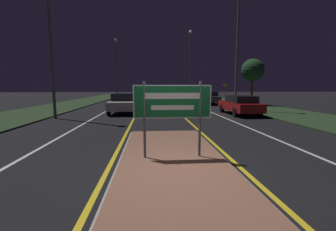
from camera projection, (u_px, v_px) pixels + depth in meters
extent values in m
plane|color=black|center=(175.00, 169.00, 5.46)|extent=(160.00, 160.00, 0.00)
cube|color=#999993|center=(172.00, 159.00, 6.14)|extent=(2.88, 7.35, 0.05)
cube|color=brown|center=(172.00, 158.00, 6.13)|extent=(2.76, 7.23, 0.10)
cube|color=#23381E|center=(68.00, 105.00, 24.48)|extent=(5.00, 100.00, 0.08)
cube|color=#23381E|center=(238.00, 104.00, 25.97)|extent=(5.00, 100.00, 0.08)
cube|color=gold|center=(142.00, 102.00, 30.05)|extent=(0.12, 70.00, 0.01)
cube|color=gold|center=(167.00, 102.00, 30.30)|extent=(0.12, 70.00, 0.01)
cube|color=silver|center=(123.00, 102.00, 29.85)|extent=(0.12, 70.00, 0.01)
cube|color=silver|center=(186.00, 101.00, 30.51)|extent=(0.12, 70.00, 0.01)
cube|color=silver|center=(100.00, 102.00, 29.61)|extent=(0.10, 70.00, 0.01)
cube|color=silver|center=(207.00, 101.00, 30.74)|extent=(0.10, 70.00, 0.01)
cylinder|color=#56565B|center=(144.00, 120.00, 5.94)|extent=(0.07, 0.07, 2.04)
cylinder|color=#56565B|center=(200.00, 119.00, 6.06)|extent=(0.07, 0.07, 2.04)
cube|color=#146033|center=(172.00, 102.00, 5.94)|extent=(2.07, 0.04, 0.88)
cube|color=white|center=(173.00, 102.00, 5.91)|extent=(2.07, 0.00, 0.88)
cube|color=#146033|center=(173.00, 102.00, 5.91)|extent=(2.01, 0.01, 0.83)
cube|color=white|center=(173.00, 96.00, 5.89)|extent=(1.45, 0.01, 0.16)
cube|color=white|center=(173.00, 108.00, 5.93)|extent=(1.14, 0.01, 0.12)
cylinder|color=#56565B|center=(50.00, 29.00, 13.51)|extent=(0.18, 0.18, 10.93)
cylinder|color=#56565B|center=(117.00, 70.00, 38.91)|extent=(0.18, 0.18, 9.67)
sphere|color=beige|center=(116.00, 40.00, 38.27)|extent=(0.58, 0.58, 0.58)
cylinder|color=#56565B|center=(237.00, 52.00, 17.94)|extent=(0.18, 0.18, 9.44)
cylinder|color=#56565B|center=(190.00, 66.00, 37.42)|extent=(0.18, 0.18, 10.75)
sphere|color=beige|center=(191.00, 32.00, 36.71)|extent=(0.52, 0.52, 0.52)
cube|color=maroon|center=(239.00, 106.00, 16.26)|extent=(1.73, 4.59, 0.59)
cube|color=black|center=(241.00, 99.00, 15.92)|extent=(1.52, 2.39, 0.47)
sphere|color=red|center=(245.00, 108.00, 13.96)|extent=(0.14, 0.14, 0.14)
sphere|color=red|center=(262.00, 108.00, 14.04)|extent=(0.14, 0.14, 0.14)
cylinder|color=black|center=(222.00, 108.00, 17.64)|extent=(0.22, 0.62, 0.62)
cylinder|color=black|center=(242.00, 108.00, 17.77)|extent=(0.22, 0.62, 0.62)
cylinder|color=black|center=(235.00, 112.00, 14.83)|extent=(0.22, 0.62, 0.62)
cylinder|color=black|center=(259.00, 112.00, 14.96)|extent=(0.22, 0.62, 0.62)
cube|color=#4C514C|center=(208.00, 98.00, 25.60)|extent=(1.85, 4.45, 0.60)
cube|color=black|center=(208.00, 94.00, 25.27)|extent=(1.63, 2.31, 0.47)
sphere|color=red|center=(208.00, 99.00, 23.37)|extent=(0.14, 0.14, 0.14)
sphere|color=red|center=(218.00, 99.00, 23.46)|extent=(0.14, 0.14, 0.14)
cylinder|color=black|center=(197.00, 100.00, 26.93)|extent=(0.22, 0.72, 0.72)
cylinder|color=black|center=(212.00, 100.00, 27.07)|extent=(0.22, 0.72, 0.72)
cylinder|color=black|center=(203.00, 102.00, 24.21)|extent=(0.22, 0.72, 0.72)
cylinder|color=black|center=(219.00, 102.00, 24.34)|extent=(0.22, 0.72, 0.72)
cube|color=silver|center=(124.00, 105.00, 17.08)|extent=(1.90, 4.45, 0.61)
cube|color=black|center=(124.00, 97.00, 17.27)|extent=(1.67, 2.31, 0.54)
sphere|color=white|center=(111.00, 106.00, 14.84)|extent=(0.14, 0.14, 0.14)
sphere|color=white|center=(129.00, 106.00, 14.93)|extent=(0.14, 0.14, 0.14)
cylinder|color=black|center=(109.00, 111.00, 15.68)|extent=(0.22, 0.68, 0.68)
cylinder|color=black|center=(135.00, 110.00, 15.82)|extent=(0.22, 0.68, 0.68)
cylinder|color=black|center=(115.00, 107.00, 18.41)|extent=(0.22, 0.68, 0.68)
cylinder|color=black|center=(137.00, 107.00, 18.55)|extent=(0.22, 0.68, 0.68)
cylinder|color=#56565B|center=(225.00, 93.00, 29.77)|extent=(0.06, 0.06, 2.15)
cube|color=yellow|center=(226.00, 85.00, 29.65)|extent=(0.60, 0.02, 0.60)
cylinder|color=#4C3823|center=(252.00, 90.00, 23.82)|extent=(0.24, 0.24, 3.12)
sphere|color=#1E4223|center=(253.00, 70.00, 23.55)|extent=(2.35, 2.35, 2.35)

